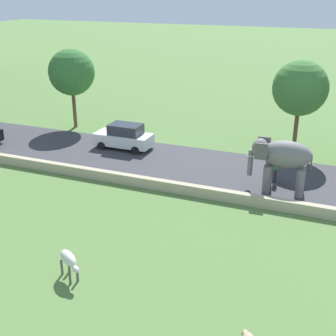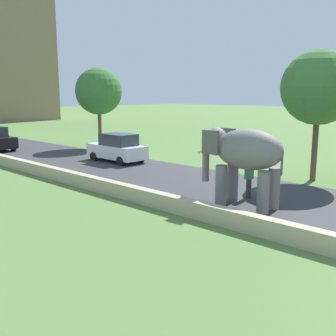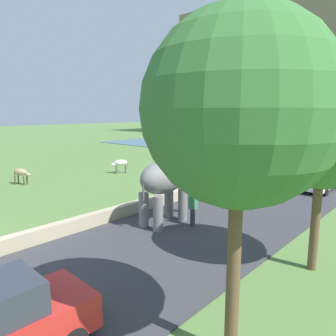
{
  "view_description": "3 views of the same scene",
  "coord_description": "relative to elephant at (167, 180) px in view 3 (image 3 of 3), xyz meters",
  "views": [
    {
      "loc": [
        -20.01,
        5.37,
        10.67
      ],
      "look_at": [
        0.37,
        13.54,
        1.75
      ],
      "focal_mm": 48.29,
      "sensor_mm": 36.0,
      "label": 1
    },
    {
      "loc": [
        -9.16,
        0.06,
        4.29
      ],
      "look_at": [
        2.42,
        11.03,
        1.28
      ],
      "focal_mm": 42.77,
      "sensor_mm": 36.0,
      "label": 2
    },
    {
      "loc": [
        12.89,
        -2.12,
        5.09
      ],
      "look_at": [
        -1.62,
        13.69,
        1.27
      ],
      "focal_mm": 33.68,
      "sensor_mm": 36.0,
      "label": 3
    }
  ],
  "objects": [
    {
      "name": "person_beside_elephant",
      "position": [
        1.18,
        0.42,
        -1.16
      ],
      "size": [
        0.36,
        0.22,
        1.63
      ],
      "color": "#33333D",
      "rests_on": "ground"
    },
    {
      "name": "car_black",
      "position": [
        0.01,
        21.77,
        -1.14
      ],
      "size": [
        1.93,
        4.07,
        1.8
      ],
      "color": "black",
      "rests_on": "ground"
    },
    {
      "name": "car_white",
      "position": [
        3.16,
        11.18,
        -1.14
      ],
      "size": [
        1.81,
        4.01,
        1.8
      ],
      "color": "white",
      "rests_on": "ground"
    },
    {
      "name": "road_surface",
      "position": [
        1.59,
        11.86,
        -2.01
      ],
      "size": [
        7.0,
        120.0,
        0.06
      ],
      "primitive_type": "cube",
      "color": "#38383D",
      "rests_on": "ground"
    },
    {
      "name": "elephant",
      "position": [
        0.0,
        0.0,
        0.0
      ],
      "size": [
        1.54,
        3.5,
        2.99
      ],
      "color": "slate",
      "rests_on": "ground"
    },
    {
      "name": "cow_white",
      "position": [
        -11.14,
        6.28,
        -1.2
      ],
      "size": [
        1.03,
        1.35,
        1.15
      ],
      "color": "silver",
      "rests_on": "ground"
    },
    {
      "name": "tree_far",
      "position": [
        6.45,
        0.05,
        2.48
      ],
      "size": [
        3.58,
        3.58,
        6.32
      ],
      "color": "brown",
      "rests_on": "ground"
    },
    {
      "name": "tree_mid",
      "position": [
        6.47,
        -5.03,
        3.09
      ],
      "size": [
        3.71,
        3.71,
        7.0
      ],
      "color": "brown",
      "rests_on": "ground"
    },
    {
      "name": "lake",
      "position": [
        -17.41,
        30.43,
        -2.0
      ],
      "size": [
        36.0,
        18.0,
        0.08
      ],
      "primitive_type": "cube",
      "color": "#426B84",
      "rests_on": "ground"
    },
    {
      "name": "barrier_wall",
      "position": [
        -2.21,
        9.86,
        -1.74
      ],
      "size": [
        0.4,
        110.0,
        0.6
      ],
      "primitive_type": "cube",
      "color": "tan",
      "rests_on": "ground"
    },
    {
      "name": "cow_tan",
      "position": [
        -13.0,
        -1.17,
        -1.2
      ],
      "size": [
        1.4,
        0.89,
        1.15
      ],
      "color": "tan",
      "rests_on": "ground"
    }
  ]
}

